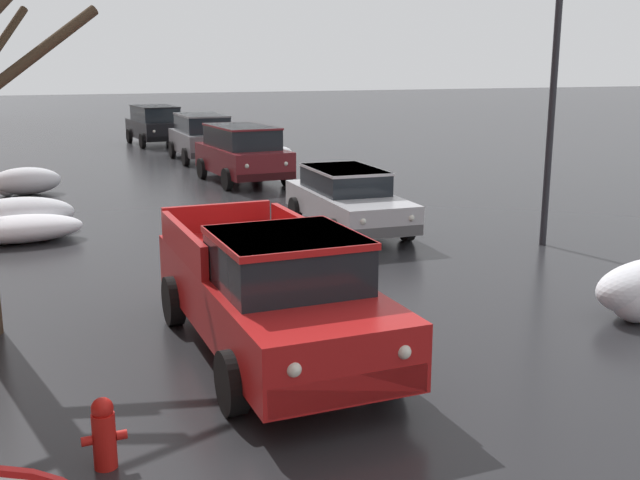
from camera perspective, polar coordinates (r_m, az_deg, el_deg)
name	(u,v)px	position (r m, az deg, el deg)	size (l,w,h in m)	color
snow_bank_near_corner_left	(23,215)	(18.34, -21.65, 1.75)	(2.42, 1.15, 0.80)	white
snow_bank_mid_block_left	(25,182)	(23.65, -21.49, 4.15)	(1.95, 1.08, 0.79)	white
snow_bank_near_corner_right	(266,154)	(29.62, -4.15, 6.55)	(2.07, 0.96, 0.65)	white
snow_bank_along_right_kerb	(20,229)	(17.31, -21.84, 0.78)	(2.56, 1.27, 0.58)	white
pickup_truck_red_approaching_near_lane	(271,291)	(9.73, -3.74, -3.85)	(2.16, 5.30, 1.76)	red
sedan_silver_parked_kerbside_close	(347,198)	(17.17, 2.06, 3.21)	(2.07, 4.52, 1.42)	#B7B7BC
suv_maroon_parked_kerbside_mid	(242,152)	(24.40, -5.93, 6.69)	(2.25, 4.43, 1.82)	maroon
suv_grey_parked_far_down_block	(202,136)	(30.17, -8.95, 7.84)	(2.18, 4.40, 1.82)	slate
suv_black_queued_behind_truck	(155,124)	(36.73, -12.39, 8.63)	(2.31, 4.50, 1.82)	black
fire_hydrant	(104,433)	(7.55, -16.08, -13.88)	(0.42, 0.22, 0.71)	red
street_lamp_post	(555,70)	(16.16, 17.38, 12.21)	(0.44, 0.24, 6.51)	#28282D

